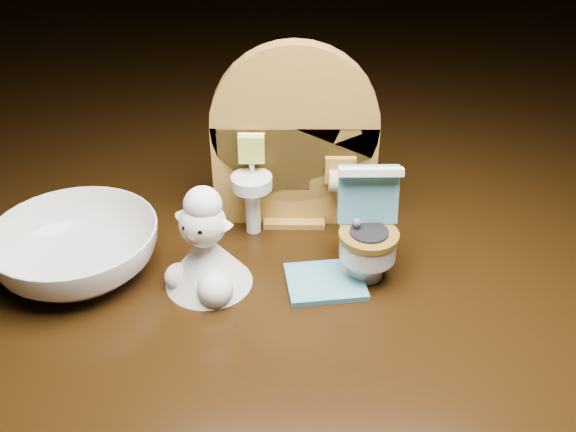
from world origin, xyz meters
name	(u,v)px	position (x,y,z in m)	size (l,w,h in m)	color
backdrop_panel	(294,149)	(0.00, 0.06, 0.07)	(0.13, 0.05, 0.15)	#A87B30
toy_toilet	(367,234)	(0.05, 0.00, 0.03)	(0.04, 0.06, 0.08)	white
bath_mat	(325,282)	(0.02, -0.02, 0.00)	(0.06, 0.05, 0.00)	#4E97B1
toilet_brush	(354,260)	(0.04, -0.01, 0.01)	(0.02, 0.02, 0.05)	white
plush_lamb	(206,253)	(-0.06, -0.02, 0.03)	(0.06, 0.07, 0.08)	white
ceramic_bowl	(77,250)	(-0.16, -0.01, 0.02)	(0.12, 0.12, 0.04)	white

